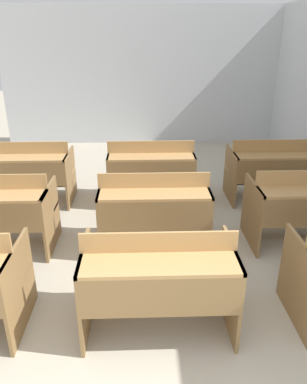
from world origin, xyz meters
TOP-DOWN VIEW (x-y plane):
  - wall_back at (0.00, 6.86)m, footprint 5.83×0.06m
  - bench_front_center at (0.10, 1.12)m, footprint 1.20×0.71m
  - bench_second_center at (0.11, 2.40)m, footprint 1.20×0.71m
  - bench_second_right at (1.81, 2.42)m, footprint 1.20×0.71m
  - bench_third_left at (-1.63, 3.67)m, footprint 1.20×0.71m
  - bench_third_center at (0.11, 3.66)m, footprint 1.20×0.71m
  - bench_third_right at (1.84, 3.66)m, footprint 1.20×0.71m

SIDE VIEW (x-z plane):
  - bench_front_center at x=0.10m, z-range 0.03..0.93m
  - bench_second_center at x=0.11m, z-range 0.03..0.93m
  - bench_second_right at x=1.81m, z-range 0.03..0.93m
  - bench_third_left at x=-1.63m, z-range 0.03..0.93m
  - bench_third_center at x=0.11m, z-range 0.03..0.93m
  - bench_third_right at x=1.84m, z-range 0.03..0.93m
  - wall_back at x=0.00m, z-range 0.00..2.80m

